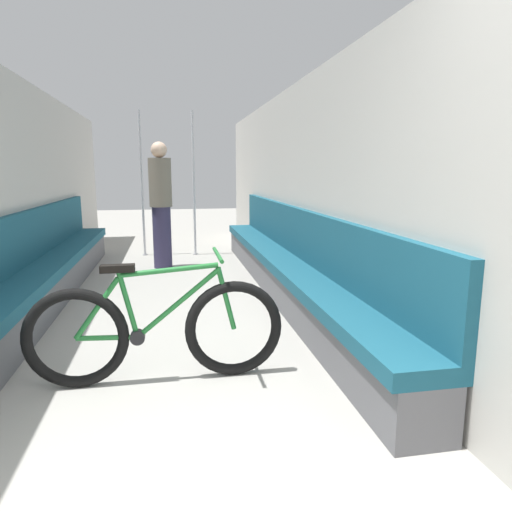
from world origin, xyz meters
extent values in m
cube|color=beige|center=(-1.44, 3.43, 1.11)|extent=(0.10, 10.07, 2.23)
cube|color=beige|center=(1.44, 3.43, 1.11)|extent=(0.10, 10.07, 2.23)
cube|color=#5B5B60|center=(-1.19, 3.63, 0.16)|extent=(0.35, 5.68, 0.32)
cube|color=#195166|center=(-1.19, 3.63, 0.37)|extent=(0.41, 5.68, 0.10)
cube|color=#195166|center=(-1.35, 3.63, 0.67)|extent=(0.07, 5.68, 0.50)
cube|color=#5B5B60|center=(1.19, 3.63, 0.16)|extent=(0.35, 5.68, 0.32)
cube|color=#195166|center=(1.19, 3.63, 0.37)|extent=(0.41, 5.68, 0.10)
cube|color=#195166|center=(1.35, 3.63, 0.67)|extent=(0.07, 5.68, 0.50)
torus|color=black|center=(-0.55, 1.80, 0.31)|extent=(0.63, 0.07, 0.63)
torus|color=black|center=(0.41, 1.80, 0.31)|extent=(0.63, 0.07, 0.63)
cylinder|color=#237533|center=(-0.37, 1.80, 0.31)|extent=(0.36, 0.03, 0.05)
cylinder|color=#237533|center=(-0.42, 1.80, 0.49)|extent=(0.29, 0.03, 0.38)
cylinder|color=#237533|center=(-0.24, 1.80, 0.52)|extent=(0.13, 0.03, 0.44)
cylinder|color=#237533|center=(0.06, 1.80, 0.50)|extent=(0.53, 0.03, 0.43)
cylinder|color=#237533|center=(0.01, 1.80, 0.71)|extent=(0.60, 0.03, 0.07)
cylinder|color=#237533|center=(0.36, 1.80, 0.52)|extent=(0.13, 0.03, 0.41)
cylinder|color=black|center=(-0.19, 1.80, 0.30)|extent=(0.09, 0.06, 0.09)
cube|color=black|center=(-0.29, 1.80, 0.74)|extent=(0.20, 0.07, 0.04)
cylinder|color=#237533|center=(0.31, 1.80, 0.80)|extent=(0.02, 0.46, 0.02)
cylinder|color=gray|center=(0.40, 6.21, 0.01)|extent=(0.08, 0.08, 0.01)
cylinder|color=silver|center=(0.40, 6.21, 1.10)|extent=(0.04, 0.04, 2.21)
cylinder|color=gray|center=(-0.38, 6.30, 0.01)|extent=(0.08, 0.08, 0.01)
cylinder|color=silver|center=(-0.38, 6.30, 1.10)|extent=(0.04, 0.04, 2.21)
cylinder|color=#332D4C|center=(-0.09, 5.30, 0.42)|extent=(0.25, 0.25, 0.83)
cylinder|color=#756B5B|center=(-0.09, 5.30, 1.15)|extent=(0.30, 0.30, 0.64)
sphere|color=beige|center=(-0.09, 5.30, 1.58)|extent=(0.21, 0.21, 0.21)
camera|label=1|loc=(0.03, -0.96, 1.31)|focal=32.00mm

